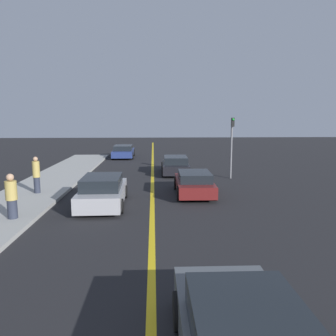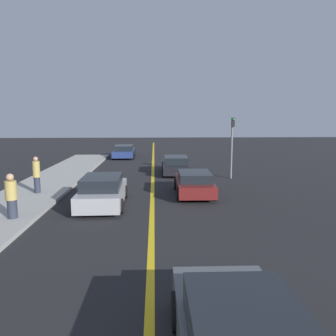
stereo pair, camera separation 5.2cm
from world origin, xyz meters
name	(u,v)px [view 2 (the right image)]	position (x,y,z in m)	size (l,w,h in m)	color
road_center_line	(153,182)	(0.00, 18.00, 0.00)	(0.20, 60.00, 0.01)	gold
sidewalk_left	(37,191)	(-5.98, 15.52, 0.08)	(3.30, 31.05, 0.16)	#9E9E99
car_ahead_center	(103,191)	(-2.15, 12.79, 0.64)	(2.00, 4.20, 1.33)	#9E9EA3
car_far_distant	(194,183)	(2.08, 14.63, 0.58)	(1.92, 3.88, 1.17)	maroon
car_parked_left_lot	(176,165)	(1.56, 20.77, 0.59)	(1.95, 4.02, 1.20)	black
car_oncoming_far	(124,151)	(-2.78, 29.82, 0.59)	(2.03, 4.37, 1.19)	navy
pedestrian_far_standing	(11,196)	(-5.12, 10.62, 0.98)	(0.41, 0.41, 1.67)	#282D3D
pedestrian_by_sign	(37,175)	(-5.64, 14.70, 1.06)	(0.34, 0.34, 1.79)	#282D3D
traffic_light	(232,141)	(4.93, 18.84, 2.35)	(0.18, 0.40, 3.80)	slate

